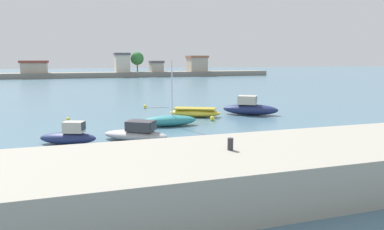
# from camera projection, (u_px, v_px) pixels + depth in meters

# --- Properties ---
(ground_plane) EXTENTS (400.00, 400.00, 0.00)m
(ground_plane) POSITION_uv_depth(u_px,v_px,m) (267.00, 150.00, 22.21)
(ground_plane) COLOR slate
(seawall_embankment) EXTENTS (66.22, 6.26, 1.93)m
(seawall_embankment) POSITION_uv_depth(u_px,v_px,m) (334.00, 162.00, 16.38)
(seawall_embankment) COLOR #9E998C
(seawall_embankment) RESTS_ON ground
(mooring_bollard) EXTENTS (0.24, 0.24, 0.50)m
(mooring_bollard) POSITION_uv_depth(u_px,v_px,m) (230.00, 144.00, 14.68)
(mooring_bollard) COLOR #2D2D33
(mooring_bollard) RESTS_ON seawall_embankment
(moored_boat_0) EXTENTS (4.02, 2.59, 1.53)m
(moored_boat_0) POSITION_uv_depth(u_px,v_px,m) (69.00, 136.00, 23.79)
(moored_boat_0) COLOR navy
(moored_boat_0) RESTS_ON ground
(moored_boat_1) EXTENTS (4.93, 3.99, 1.39)m
(moored_boat_1) POSITION_uv_depth(u_px,v_px,m) (137.00, 133.00, 24.92)
(moored_boat_1) COLOR #9E9EA3
(moored_boat_1) RESTS_ON ground
(moored_boat_2) EXTENTS (4.80, 1.73, 5.54)m
(moored_boat_2) POSITION_uv_depth(u_px,v_px,m) (169.00, 120.00, 30.18)
(moored_boat_2) COLOR teal
(moored_boat_2) RESTS_ON ground
(moored_boat_3) EXTENTS (5.29, 3.79, 0.88)m
(moored_boat_3) POSITION_uv_depth(u_px,v_px,m) (195.00, 112.00, 35.00)
(moored_boat_3) COLOR yellow
(moored_boat_3) RESTS_ON ground
(moored_boat_4) EXTENTS (5.69, 4.62, 1.94)m
(moored_boat_4) POSITION_uv_depth(u_px,v_px,m) (250.00, 108.00, 36.21)
(moored_boat_4) COLOR navy
(moored_boat_4) RESTS_ON ground
(mooring_buoy_0) EXTENTS (0.41, 0.41, 0.41)m
(mooring_buoy_0) POSITION_uv_depth(u_px,v_px,m) (145.00, 106.00, 41.03)
(mooring_buoy_0) COLOR yellow
(mooring_buoy_0) RESTS_ON ground
(mooring_buoy_1) EXTENTS (0.43, 0.43, 0.43)m
(mooring_buoy_1) POSITION_uv_depth(u_px,v_px,m) (212.00, 118.00, 32.73)
(mooring_buoy_1) COLOR yellow
(mooring_buoy_1) RESTS_ON ground
(mooring_buoy_2) EXTENTS (0.34, 0.34, 0.34)m
(mooring_buoy_2) POSITION_uv_depth(u_px,v_px,m) (68.00, 119.00, 32.63)
(mooring_buoy_2) COLOR yellow
(mooring_buoy_2) RESTS_ON ground
(distant_shoreline) EXTENTS (101.56, 8.35, 7.83)m
(distant_shoreline) POSITION_uv_depth(u_px,v_px,m) (118.00, 71.00, 110.47)
(distant_shoreline) COLOR gray
(distant_shoreline) RESTS_ON ground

